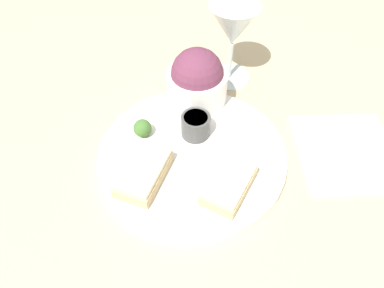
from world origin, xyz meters
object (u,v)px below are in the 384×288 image
Objects in this scene: napkin at (347,151)px; sauce_ramekin at (196,125)px; salad_bowl at (197,80)px; wine_glass at (233,29)px; cheese_toast_near at (144,173)px; cheese_toast_far at (229,184)px.

sauce_ramekin is at bearing -74.07° from napkin.
wine_glass is at bearing 163.51° from salad_bowl.
napkin is at bearing 123.23° from cheese_toast_near.
salad_bowl is at bearing -16.49° from wine_glass.
cheese_toast_far is at bearing 35.42° from salad_bowl.
cheese_toast_near is 1.05× the size of cheese_toast_far.
sauce_ramekin is 0.48× the size of cheese_toast_near.
wine_glass is (-0.09, 0.03, 0.05)m from salad_bowl.
wine_glass is (-0.25, -0.08, 0.08)m from cheese_toast_far.
cheese_toast_far is (0.16, 0.11, -0.03)m from salad_bowl.
salad_bowl is 2.23× the size of sauce_ramekin.
napkin is at bearing 134.86° from cheese_toast_far.
wine_glass is at bearing -114.18° from napkin.
sauce_ramekin reaches higher than cheese_toast_near.
cheese_toast_far is 0.62× the size of wine_glass.
cheese_toast_far is (-0.03, 0.12, 0.00)m from cheese_toast_near.
cheese_toast_near is 0.32m from napkin.
cheese_toast_near is 0.46× the size of napkin.
napkin is at bearing 105.93° from sauce_ramekin.
wine_glass reaches higher than cheese_toast_far.
wine_glass reaches higher than salad_bowl.
wine_glass is at bearing 173.01° from cheese_toast_near.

